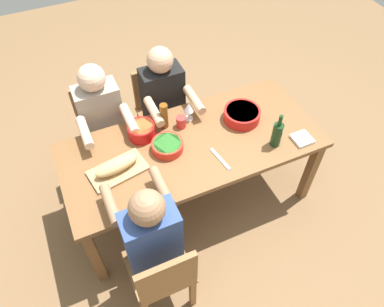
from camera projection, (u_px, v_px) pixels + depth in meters
ground_plane at (192, 198)px, 3.34m from camera, size 8.00×8.00×0.00m
dining_table at (192, 151)px, 2.83m from camera, size 1.96×0.86×0.74m
chair_near_left at (163, 275)px, 2.38m from camera, size 0.40×0.40×0.85m
diner_near_left at (151, 236)px, 2.33m from camera, size 0.41×0.53×1.20m
chair_far_center at (159, 107)px, 3.41m from camera, size 0.40×0.40×0.85m
diner_far_center at (165, 102)px, 3.13m from camera, size 0.41×0.53×1.20m
chair_far_left at (102, 124)px, 3.27m from camera, size 0.40×0.40×0.85m
diner_far_left at (103, 120)px, 2.99m from camera, size 0.41×0.53×1.20m
serving_bowl_greens at (167, 146)px, 2.70m from camera, size 0.23×0.23×0.07m
serving_bowl_salad at (242, 114)px, 2.90m from camera, size 0.29×0.29×0.09m
serving_bowl_fruit at (141, 130)px, 2.78m from camera, size 0.21×0.21×0.11m
cutting_board at (118, 170)px, 2.60m from camera, size 0.43×0.29×0.02m
bread_loaf at (117, 166)px, 2.55m from camera, size 0.33×0.16×0.09m
wine_bottle at (277, 134)px, 2.69m from camera, size 0.08×0.08×0.29m
beer_bottle at (164, 116)px, 2.81m from camera, size 0.06×0.06×0.22m
wine_glass at (189, 108)px, 2.85m from camera, size 0.08×0.08×0.17m
fork_near_left at (114, 203)px, 2.43m from camera, size 0.02×0.17×0.01m
cup_far_center at (181, 122)px, 2.86m from camera, size 0.08×0.08×0.09m
carving_knife at (220, 159)px, 2.67m from camera, size 0.06×0.23×0.01m
napkin_stack at (302, 139)px, 2.79m from camera, size 0.14×0.14×0.02m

